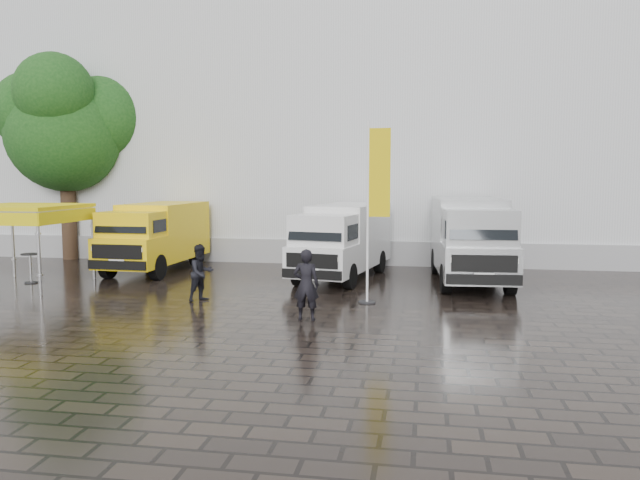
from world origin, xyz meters
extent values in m
plane|color=black|center=(0.00, 0.00, 0.00)|extent=(120.00, 120.00, 0.00)
cube|color=silver|center=(2.00, 16.00, 6.00)|extent=(44.00, 16.00, 12.00)
cube|color=gray|center=(2.00, 7.95, 0.50)|extent=(44.00, 0.15, 1.00)
cylinder|color=silver|center=(-12.74, 2.83, 1.27)|extent=(0.10, 0.10, 2.53)
cylinder|color=silver|center=(-9.60, 2.83, 1.27)|extent=(0.10, 0.10, 2.53)
cylinder|color=silver|center=(-9.60, -0.31, 1.27)|extent=(0.10, 0.10, 2.53)
cube|color=yellow|center=(-11.17, 1.26, 2.63)|extent=(3.34, 3.34, 0.12)
cylinder|color=black|center=(0.35, 0.27, 0.02)|extent=(0.50, 0.50, 0.04)
cylinder|color=white|center=(0.35, 0.27, 2.59)|extent=(0.07, 0.07, 5.18)
cube|color=#DABC0B|center=(0.68, 0.27, 3.73)|extent=(0.60, 0.03, 2.49)
cylinder|color=black|center=(-13.50, 7.70, 2.28)|extent=(0.64, 0.64, 4.57)
sphere|color=#143F14|center=(-13.50, 7.70, 5.48)|extent=(5.02, 5.02, 5.02)
sphere|color=#143F14|center=(-14.10, 8.60, 7.54)|extent=(2.96, 2.96, 2.96)
cylinder|color=black|center=(-11.29, 1.68, 0.51)|extent=(0.60, 0.60, 1.01)
cube|color=black|center=(4.36, 7.41, 0.47)|extent=(0.70, 0.70, 0.93)
imported|color=black|center=(-0.97, -2.16, 0.91)|extent=(0.67, 0.45, 1.82)
imported|color=black|center=(-4.45, -0.28, 0.83)|extent=(0.97, 1.02, 1.65)
camera|label=1|loc=(1.98, -17.41, 3.63)|focal=35.00mm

